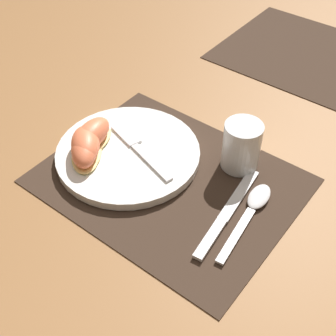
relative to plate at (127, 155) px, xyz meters
The scene contains 11 objects.
ground_plane 0.10m from the plate, ahead, with size 3.00×3.00×0.00m, color olive.
placemat 0.10m from the plate, ahead, with size 0.44×0.35×0.00m.
placemat_far 0.57m from the plate, 77.70° to the left, with size 0.44×0.35×0.00m.
plate is the anchor object (origin of this frame).
juice_glass 0.21m from the plate, 32.86° to the left, with size 0.07×0.07×0.09m.
knife 0.22m from the plate, ahead, with size 0.05×0.22×0.01m.
spoon 0.25m from the plate, ahead, with size 0.05×0.19×0.01m.
fork 0.03m from the plate, 67.11° to the left, with size 0.18×0.07×0.00m.
citrus_wedge_0 0.07m from the plate, 161.66° to the right, with size 0.07×0.11×0.04m.
citrus_wedge_1 0.08m from the plate, 138.89° to the right, with size 0.11×0.11×0.04m.
citrus_wedge_2 0.08m from the plate, 131.08° to the right, with size 0.11×0.11×0.04m.
Camera 1 is at (0.36, -0.47, 0.60)m, focal length 50.00 mm.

